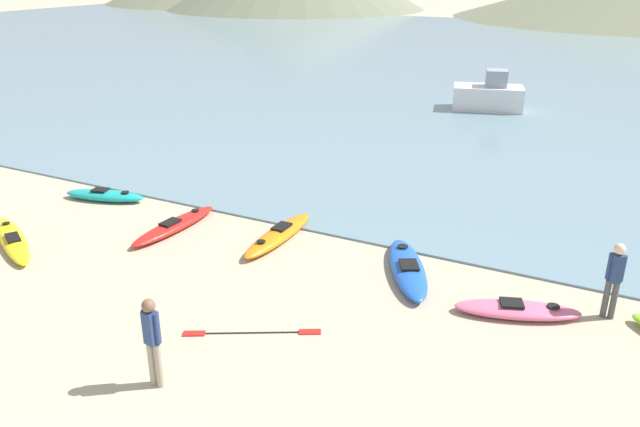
{
  "coord_description": "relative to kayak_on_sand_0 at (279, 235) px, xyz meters",
  "views": [
    {
      "loc": [
        5.71,
        -3.16,
        6.99
      ],
      "look_at": [
        -1.63,
        11.03,
        0.5
      ],
      "focal_mm": 35.0,
      "sensor_mm": 36.0,
      "label": 1
    }
  ],
  "objects": [
    {
      "name": "bay_water",
      "position": [
        2.31,
        35.87,
        -0.13
      ],
      "size": [
        160.0,
        70.0,
        0.06
      ],
      "primitive_type": "cube",
      "color": "slate",
      "rests_on": "ground_plane"
    },
    {
      "name": "kayak_on_sand_0",
      "position": [
        0.0,
        0.0,
        0.0
      ],
      "size": [
        0.69,
        3.26,
        0.36
      ],
      "color": "orange",
      "rests_on": "ground_plane"
    },
    {
      "name": "kayak_on_sand_1",
      "position": [
        -6.14,
        -3.48,
        -0.03
      ],
      "size": [
        3.39,
        2.26,
        0.29
      ],
      "color": "yellow",
      "rests_on": "ground_plane"
    },
    {
      "name": "kayak_on_sand_3",
      "position": [
        -2.93,
        -0.76,
        -0.02
      ],
      "size": [
        0.77,
        3.27,
        0.32
      ],
      "color": "red",
      "rests_on": "ground_plane"
    },
    {
      "name": "kayak_on_sand_4",
      "position": [
        3.76,
        -0.27,
        -0.0
      ],
      "size": [
        2.22,
        3.21,
        0.35
      ],
      "color": "blue",
      "rests_on": "ground_plane"
    },
    {
      "name": "kayak_on_sand_5",
      "position": [
        -6.41,
        0.08,
        0.0
      ],
      "size": [
        2.72,
        1.35,
        0.36
      ],
      "color": "teal",
      "rests_on": "ground_plane"
    },
    {
      "name": "kayak_on_sand_6",
      "position": [
        6.47,
        -1.0,
        -0.02
      ],
      "size": [
        2.72,
        1.59,
        0.32
      ],
      "color": "#E5668C",
      "rests_on": "ground_plane"
    },
    {
      "name": "person_near_foreground",
      "position": [
        1.27,
        -6.32,
        0.83
      ],
      "size": [
        0.35,
        0.24,
        1.73
      ],
      "color": "gray",
      "rests_on": "ground_plane"
    },
    {
      "name": "person_near_waterline",
      "position": [
        8.17,
        -0.21,
        0.82
      ],
      "size": [
        0.35,
        0.3,
        1.71
      ],
      "color": "#4C4C4C",
      "rests_on": "ground_plane"
    },
    {
      "name": "moored_boat_1",
      "position": [
        1.26,
        18.3,
        0.59
      ],
      "size": [
        3.72,
        2.63,
        1.97
      ],
      "color": "white",
      "rests_on": "bay_water"
    },
    {
      "name": "loose_paddle",
      "position": [
        1.86,
        -4.17,
        -0.14
      ],
      "size": [
        2.52,
        1.5,
        0.03
      ],
      "color": "black",
      "rests_on": "ground_plane"
    }
  ]
}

